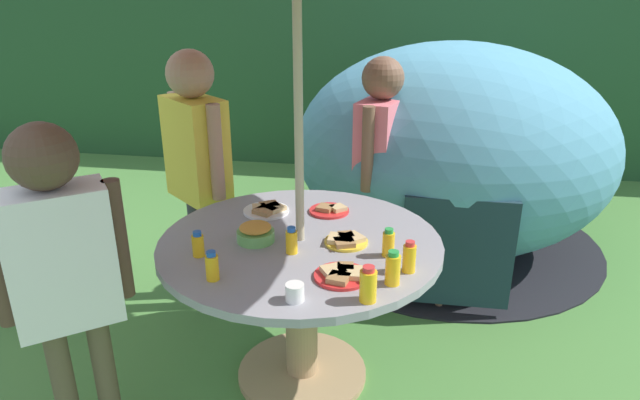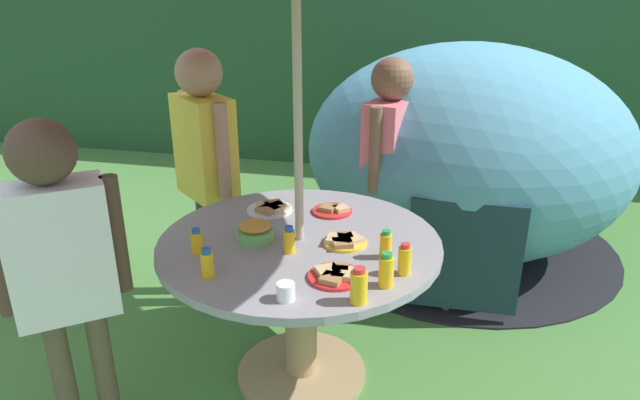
% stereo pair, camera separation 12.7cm
% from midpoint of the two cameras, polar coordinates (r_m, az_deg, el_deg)
% --- Properties ---
extents(ground_plane, '(10.00, 10.00, 0.02)m').
position_cam_midpoint_polar(ground_plane, '(2.73, -3.23, -17.70)').
color(ground_plane, '#477A38').
extents(hedge_backdrop, '(9.00, 0.70, 1.88)m').
position_cam_midpoint_polar(hedge_backdrop, '(5.64, 4.46, 13.58)').
color(hedge_backdrop, '#234C28').
rests_on(hedge_backdrop, ground_plane).
extents(garden_table, '(1.20, 1.20, 0.70)m').
position_cam_midpoint_polar(garden_table, '(2.43, -3.50, -7.91)').
color(garden_table, tan).
rests_on(garden_table, ground_plane).
extents(wooden_chair, '(0.68, 0.65, 0.94)m').
position_cam_midpoint_polar(wooden_chair, '(3.35, 10.26, 0.52)').
color(wooden_chair, brown).
rests_on(wooden_chair, ground_plane).
extents(dome_tent, '(2.14, 2.14, 1.37)m').
position_cam_midpoint_polar(dome_tent, '(3.81, 12.45, 5.27)').
color(dome_tent, teal).
rests_on(dome_tent, ground_plane).
extents(potted_plant, '(0.37, 0.37, 0.56)m').
position_cam_midpoint_polar(potted_plant, '(3.46, -27.96, -5.25)').
color(potted_plant, '#595960').
rests_on(potted_plant, ground_plane).
extents(child_in_pink_shirt, '(0.28, 0.44, 1.35)m').
position_cam_midpoint_polar(child_in_pink_shirt, '(3.11, 5.07, 5.61)').
color(child_in_pink_shirt, navy).
rests_on(child_in_pink_shirt, ground_plane).
extents(child_in_yellow_shirt, '(0.41, 0.39, 1.41)m').
position_cam_midpoint_polar(child_in_yellow_shirt, '(2.97, -13.84, 5.07)').
color(child_in_yellow_shirt, '#3F3F47').
rests_on(child_in_yellow_shirt, ground_plane).
extents(child_in_white_shirt, '(0.38, 0.36, 1.31)m').
position_cam_midpoint_polar(child_in_white_shirt, '(2.12, -26.70, -5.42)').
color(child_in_white_shirt, brown).
rests_on(child_in_white_shirt, ground_plane).
extents(snack_bowl, '(0.16, 0.16, 0.08)m').
position_cam_midpoint_polar(snack_bowl, '(2.33, -8.22, -3.37)').
color(snack_bowl, '#66B259').
rests_on(snack_bowl, garden_table).
extents(plate_center_front, '(0.21, 0.21, 0.03)m').
position_cam_midpoint_polar(plate_center_front, '(2.04, 0.48, -7.70)').
color(plate_center_front, red).
rests_on(plate_center_front, garden_table).
extents(plate_far_left, '(0.19, 0.19, 0.03)m').
position_cam_midpoint_polar(plate_far_left, '(2.61, -0.38, -1.04)').
color(plate_far_left, red).
rests_on(plate_far_left, garden_table).
extents(plate_mid_right, '(0.22, 0.22, 0.03)m').
position_cam_midpoint_polar(plate_mid_right, '(2.62, -6.86, -0.99)').
color(plate_mid_right, white).
rests_on(plate_mid_right, garden_table).
extents(plate_far_right, '(0.18, 0.18, 0.03)m').
position_cam_midpoint_polar(plate_far_right, '(2.30, 1.09, -4.18)').
color(plate_far_right, yellow).
rests_on(plate_far_right, garden_table).
extents(juice_bottle_near_left, '(0.06, 0.06, 0.13)m').
position_cam_midpoint_polar(juice_bottle_near_left, '(1.88, 3.06, -8.78)').
color(juice_bottle_near_left, yellow).
rests_on(juice_bottle_near_left, garden_table).
extents(juice_bottle_near_right, '(0.05, 0.05, 0.11)m').
position_cam_midpoint_polar(juice_bottle_near_right, '(2.21, -4.59, -4.26)').
color(juice_bottle_near_right, yellow).
rests_on(juice_bottle_near_right, garden_table).
extents(juice_bottle_center_back, '(0.05, 0.05, 0.11)m').
position_cam_midpoint_polar(juice_bottle_center_back, '(2.06, -12.82, -6.74)').
color(juice_bottle_center_back, yellow).
rests_on(juice_bottle_center_back, garden_table).
extents(juice_bottle_mid_left, '(0.05, 0.05, 0.11)m').
position_cam_midpoint_polar(juice_bottle_mid_left, '(2.25, -14.06, -4.51)').
color(juice_bottle_mid_left, yellow).
rests_on(juice_bottle_mid_left, garden_table).
extents(juice_bottle_front_edge, '(0.05, 0.05, 0.12)m').
position_cam_midpoint_polar(juice_bottle_front_edge, '(2.19, 5.44, -4.49)').
color(juice_bottle_front_edge, yellow).
rests_on(juice_bottle_front_edge, garden_table).
extents(juice_bottle_back_edge, '(0.05, 0.05, 0.12)m').
position_cam_midpoint_polar(juice_bottle_back_edge, '(2.08, 7.48, -5.93)').
color(juice_bottle_back_edge, yellow).
rests_on(juice_bottle_back_edge, garden_table).
extents(juice_bottle_spot_a, '(0.05, 0.05, 0.13)m').
position_cam_midpoint_polar(juice_bottle_spot_a, '(1.99, 5.71, -7.10)').
color(juice_bottle_spot_a, yellow).
rests_on(juice_bottle_spot_a, garden_table).
extents(cup_near, '(0.06, 0.06, 0.06)m').
position_cam_midpoint_polar(cup_near, '(1.91, -4.55, -9.51)').
color(cup_near, white).
rests_on(cup_near, garden_table).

